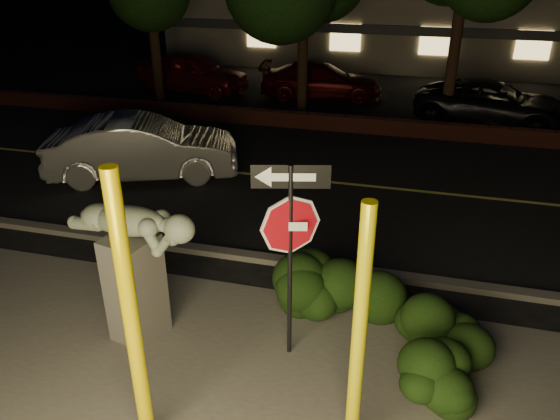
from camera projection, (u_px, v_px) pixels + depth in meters
The scene contains 18 objects.
ground at pixel (359, 146), 16.48m from camera, with size 90.00×90.00×0.00m, color black.
road at pixel (344, 184), 13.88m from camera, with size 80.00×8.00×0.01m, color black.
lane_marking at pixel (344, 183), 13.87m from camera, with size 80.00×0.12×0.01m, color #B0AF46.
curb at pixel (312, 265), 10.30m from camera, with size 80.00×0.25×0.12m, color #4C4944.
brick_wall at pixel (365, 125), 17.50m from camera, with size 40.00×0.35×0.50m, color #451C16.
parking_lot at pixel (381, 90), 22.55m from camera, with size 40.00×12.00×0.01m, color black.
building at pixel (398, 16), 28.59m from camera, with size 22.00×10.20×4.00m.
yellow_pole_left at pixel (132, 323), 5.94m from camera, with size 0.18×0.18×3.65m, color yellow.
yellow_pole_right at pixel (359, 338), 5.97m from camera, with size 0.17×0.17×3.31m, color yellow.
signpost at pixel (290, 226), 7.26m from camera, with size 1.00×0.28×3.02m.
sculpture at pixel (133, 257), 7.93m from camera, with size 2.18×1.03×2.33m.
hedge_center at pixel (342, 287), 8.79m from camera, with size 2.13×1.00×1.11m, color black.
hedge_right at pixel (450, 324), 8.03m from camera, with size 1.51×0.81×0.99m, color black.
hedge_far_right at pixel (453, 375), 7.16m from camera, with size 1.28×0.80×0.89m, color black.
silver_sedan at pixel (143, 148), 13.98m from camera, with size 1.67×4.79×1.58m, color #ABACB0.
parked_car_red at pixel (192, 72), 22.01m from camera, with size 1.86×4.62×1.57m, color maroon.
parked_car_darkred at pixel (321, 81), 21.13m from camera, with size 1.90×4.68×1.36m, color #380508.
parked_car_dark at pixel (493, 104), 18.09m from camera, with size 2.32×5.04×1.40m, color black.
Camera 1 is at (1.64, -5.74, 5.56)m, focal length 35.00 mm.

